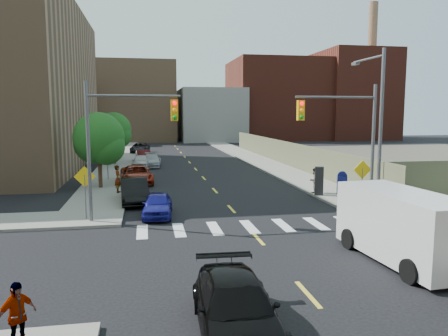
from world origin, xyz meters
name	(u,v)px	position (x,y,z in m)	size (l,w,h in m)	color
ground	(271,253)	(0.00, 0.00, 0.00)	(160.00, 160.00, 0.00)	black
sidewalk_nw	(122,155)	(-7.75, 41.50, 0.07)	(3.50, 73.00, 0.15)	gray
sidewalk_ne	(240,153)	(7.75, 41.50, 0.07)	(3.50, 73.00, 0.15)	gray
fence_north	(284,153)	(9.60, 28.00, 1.25)	(0.12, 44.00, 2.50)	#6D6F4D
gravel_lot	(428,159)	(28.00, 30.00, 0.03)	(36.00, 42.00, 0.06)	#595447
bg_bldg_west	(50,110)	(-22.00, 70.00, 6.00)	(14.00, 18.00, 12.00)	#592319
bg_bldg_midwest	(138,102)	(-6.00, 72.00, 7.50)	(14.00, 16.00, 15.00)	#8C6B4C
bg_bldg_center	(210,115)	(8.00, 70.00, 5.00)	(12.00, 16.00, 10.00)	gray
bg_bldg_east	(276,100)	(22.00, 72.00, 8.00)	(18.00, 18.00, 16.00)	#592319
bg_bldg_fareast	(352,96)	(38.00, 70.00, 9.00)	(14.00, 16.00, 18.00)	#592319
smokestack	(371,71)	(42.00, 70.00, 14.00)	(1.80, 1.80, 28.00)	#8C6B4C
signal_nw	(120,132)	(-5.98, 6.00, 4.53)	(4.59, 0.30, 7.00)	#59595E
signal_ne	(348,130)	(5.98, 6.00, 4.53)	(4.59, 0.30, 7.00)	#59595E
streetlight_ne	(377,117)	(8.20, 6.90, 5.22)	(0.25, 3.70, 9.00)	#59595E
warn_sign_nw	(85,183)	(-7.80, 6.50, 1.99)	(1.06, 0.06, 2.83)	#59595E
warn_sign_ne	(362,175)	(7.20, 6.50, 1.99)	(1.06, 0.06, 2.83)	#59595E
warn_sign_midwest	(107,156)	(-7.80, 20.00, 1.99)	(1.06, 0.06, 2.83)	#59595E
tree_west_near	(99,141)	(-8.00, 16.05, 3.48)	(3.66, 3.64, 5.52)	#332114
tree_west_far	(114,132)	(-8.00, 31.05, 3.48)	(3.66, 3.64, 5.52)	#332114
parked_car_blue	(158,204)	(-4.20, 7.00, 0.64)	(1.50, 3.73, 1.27)	navy
parked_car_black	(134,191)	(-5.50, 10.74, 0.75)	(1.59, 4.56, 1.50)	black
parked_car_red	(137,175)	(-5.50, 18.18, 0.70)	(2.31, 5.02, 1.39)	maroon
parked_car_silver	(151,160)	(-4.20, 28.72, 0.66)	(1.85, 4.56, 1.32)	#94969B
parked_car_white	(141,161)	(-5.23, 27.55, 0.69)	(1.63, 4.05, 1.38)	#B7B7B7
parked_car_maroon	(144,157)	(-4.99, 32.35, 0.70)	(1.48, 4.24, 1.40)	#400C0E
parked_car_grey	(140,148)	(-5.50, 44.00, 0.71)	(2.36, 5.12, 1.42)	black
black_sedan	(236,308)	(-2.65, -6.00, 0.70)	(1.96, 4.83, 1.40)	black
cargo_van	(400,224)	(4.49, -1.61, 1.38)	(2.75, 5.90, 2.63)	silver
mailbox	(342,183)	(7.86, 10.39, 0.89)	(0.75, 0.67, 1.53)	#0D134F
payphone	(319,181)	(6.30, 10.48, 1.07)	(0.55, 0.45, 1.85)	black
pedestrian_west	(118,179)	(-6.62, 13.64, 1.07)	(0.67, 0.44, 1.84)	gray
pedestrian_east	(314,180)	(6.30, 11.27, 0.98)	(0.81, 0.63, 1.66)	gray
pedestrian_sw	(17,316)	(-7.70, -6.00, 0.94)	(0.93, 0.39, 1.58)	gray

